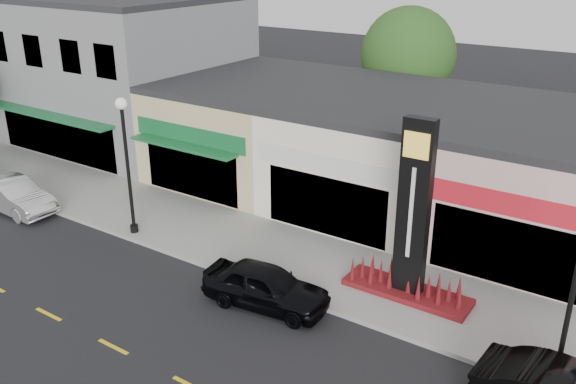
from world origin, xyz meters
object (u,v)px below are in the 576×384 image
Objects in this scene: car_white_van at (14,196)px; car_black_sedan at (266,286)px; pylon_sign at (411,236)px; lamp_west_near at (126,153)px.

car_black_sedan is at bearing -88.75° from car_white_van.
pylon_sign reaches higher than car_white_van.
car_white_van is (-17.14, -2.92, -1.55)m from pylon_sign.
car_white_van is at bearing -168.78° from lamp_west_near.
car_black_sedan is at bearing -9.42° from lamp_west_near.
car_black_sedan is (-3.60, -2.93, -1.56)m from pylon_sign.
pylon_sign is 17.46m from car_white_van.
pylon_sign is 1.43× the size of car_black_sedan.
pylon_sign is 4.90m from car_black_sedan.
lamp_west_near reaches higher than car_black_sedan.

